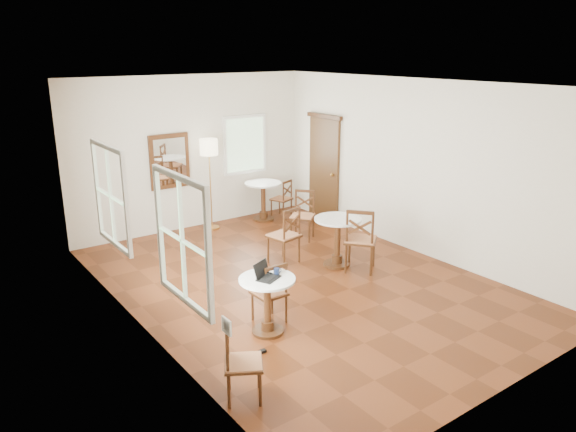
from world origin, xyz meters
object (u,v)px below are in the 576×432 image
Objects in this scene: cafe_table_near at (267,299)px; navy_mug at (277,271)px; cafe_table_mid at (338,236)px; mouse at (268,274)px; chair_mid_b at (360,240)px; chair_back_b at (303,215)px; floor_lamp at (209,153)px; chair_near_a at (270,293)px; laptop at (265,274)px; water_glass at (275,269)px; cafe_table_back at (263,197)px; chair_mid_a at (285,235)px; chair_back_a at (282,199)px; power_adapter at (262,351)px; chair_near_b at (241,362)px.

navy_mug is at bearing 6.66° from cafe_table_near.
navy_mug reaches higher than cafe_table_mid.
mouse is (-2.14, -1.13, 0.26)m from cafe_table_mid.
chair_mid_b is 1.16× the size of chair_back_b.
chair_mid_b is 3.60m from floor_lamp.
chair_near_a is 0.47m from laptop.
water_glass is at bearing -151.38° from cafe_table_mid.
floor_lamp is 4.31m from water_glass.
cafe_table_back is 2.25× the size of laptop.
chair_mid_b is at bearing -75.08° from floor_lamp.
chair_mid_a is 2.40m from laptop.
chair_near_a reaches higher than water_glass.
cafe_table_back is 2.47m from chair_mid_a.
cafe_table_mid is at bearing 125.67° from chair_mid_a.
chair_back_a is 5.50m from power_adapter.
cafe_table_near is 1.38m from chair_near_b.
floor_lamp is 20.83× the size of power_adapter.
laptop is 0.22m from water_glass.
chair_near_a reaches higher than chair_near_b.
chair_mid_b is at bearing -68.49° from cafe_table_mid.
chair_back_b is at bearing 49.41° from chair_back_a.
chair_near_b is at bearing -151.93° from mouse.
chair_back_a is at bearing 52.37° from cafe_table_near.
floor_lamp is at bearing 173.50° from cafe_table_back.
chair_near_a is at bearing 32.52° from mouse.
cafe_table_mid reaches higher than mouse.
chair_near_a is 7.60× the size of navy_mug.
cafe_table_back is 5.31m from power_adapter.
cafe_table_back is 0.45× the size of floor_lamp.
chair_back_b is at bearing 20.61° from laptop.
chair_back_b is 2.56× the size of laptop.
cafe_table_mid is at bearing 3.56° from laptop.
navy_mug is at bearing 33.05° from chair_back_a.
chair_back_a is 0.89× the size of chair_back_b.
chair_near_b is 9.36× the size of water_glass.
chair_mid_b is 3.22m from chair_back_a.
chair_back_b reaches higher than water_glass.
navy_mug is (-1.40, -1.78, 0.31)m from chair_mid_a.
cafe_table_near is 8.66× the size of power_adapter.
chair_back_a is (0.44, -0.07, -0.09)m from cafe_table_back.
chair_mid_b is at bearing -5.87° from laptop.
chair_back_b is 10.60× the size of power_adapter.
chair_back_a is 4.90m from navy_mug.
floor_lamp is 17.30× the size of mouse.
cafe_table_mid reaches higher than chair_back_a.
chair_back_b is (2.37, 2.39, 0.03)m from chair_near_a.
chair_near_a is 0.42m from navy_mug.
water_glass reaches higher than cafe_table_near.
cafe_table_back is (0.41, 2.83, -0.01)m from cafe_table_mid.
laptop reaches higher than cafe_table_near.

